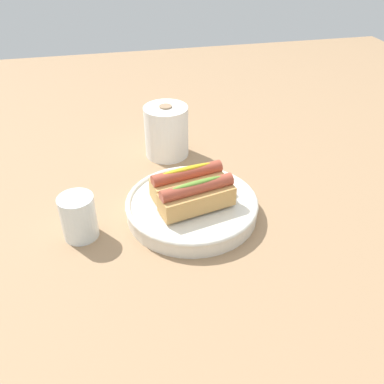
# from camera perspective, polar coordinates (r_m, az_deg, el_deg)

# --- Properties ---
(ground_plane) EXTENTS (2.40, 2.40, 0.00)m
(ground_plane) POSITION_cam_1_polar(r_m,az_deg,el_deg) (0.87, -1.35, -3.22)
(ground_plane) COLOR #9E7A56
(serving_bowl) EXTENTS (0.27, 0.27, 0.04)m
(serving_bowl) POSITION_cam_1_polar(r_m,az_deg,el_deg) (0.86, 0.00, -2.06)
(serving_bowl) COLOR silver
(serving_bowl) RESTS_ON ground_plane
(hotdog_front) EXTENTS (0.16, 0.08, 0.06)m
(hotdog_front) POSITION_cam_1_polar(r_m,az_deg,el_deg) (0.81, 0.69, -0.59)
(hotdog_front) COLOR tan
(hotdog_front) RESTS_ON serving_bowl
(hotdog_back) EXTENTS (0.16, 0.08, 0.06)m
(hotdog_back) POSITION_cam_1_polar(r_m,az_deg,el_deg) (0.85, -0.66, 1.42)
(hotdog_back) COLOR tan
(hotdog_back) RESTS_ON serving_bowl
(water_glass) EXTENTS (0.07, 0.07, 0.09)m
(water_glass) POSITION_cam_1_polar(r_m,az_deg,el_deg) (0.82, -15.34, -3.52)
(water_glass) COLOR white
(water_glass) RESTS_ON ground_plane
(paper_towel_roll) EXTENTS (0.11, 0.11, 0.13)m
(paper_towel_roll) POSITION_cam_1_polar(r_m,az_deg,el_deg) (1.05, -3.55, 8.34)
(paper_towel_roll) COLOR white
(paper_towel_roll) RESTS_ON ground_plane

